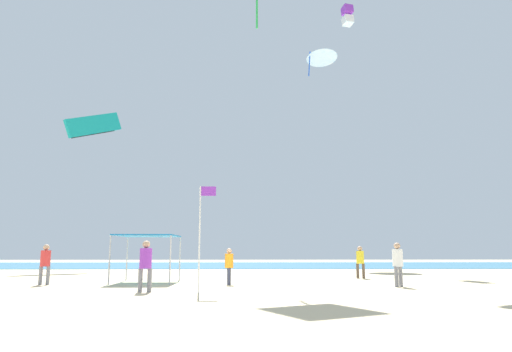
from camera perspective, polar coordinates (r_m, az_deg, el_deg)
ground at (r=18.63m, az=-3.85°, el=-14.14°), size 110.00×110.00×0.10m
ocean_strip at (r=47.72m, az=-2.25°, el=-11.14°), size 110.00×21.18×0.03m
canopy_tent at (r=22.73m, az=-13.46°, el=-7.55°), size 2.78×3.07×2.24m
person_near_tent at (r=17.50m, az=-13.74°, el=-10.45°), size 0.50×0.44×1.87m
person_leftmost at (r=20.66m, az=-3.41°, el=-10.91°), size 0.38×0.43×1.60m
person_central at (r=20.32m, az=17.43°, el=-10.16°), size 0.44×0.44×1.83m
person_rightmost at (r=25.81m, az=13.00°, el=-10.20°), size 0.46×0.41×1.74m
person_far_shore at (r=22.48m, az=-25.02°, el=-9.69°), size 0.47×0.42×1.77m
banner_flag at (r=16.84m, az=-6.89°, el=-6.55°), size 0.61×0.06×3.87m
kite_box_purple at (r=45.63m, az=11.45°, el=19.21°), size 1.10×1.18×1.95m
kite_delta_white at (r=51.12m, az=8.26°, el=14.76°), size 4.02×4.06×3.00m
kite_parafoil_teal at (r=41.37m, az=-19.77°, el=6.05°), size 3.71×4.20×3.20m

